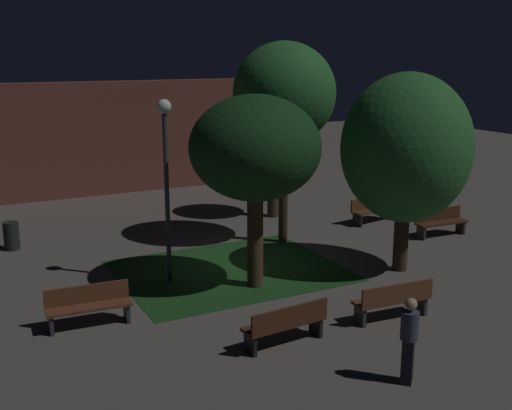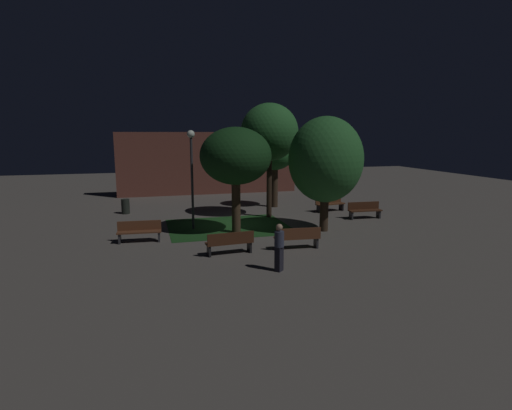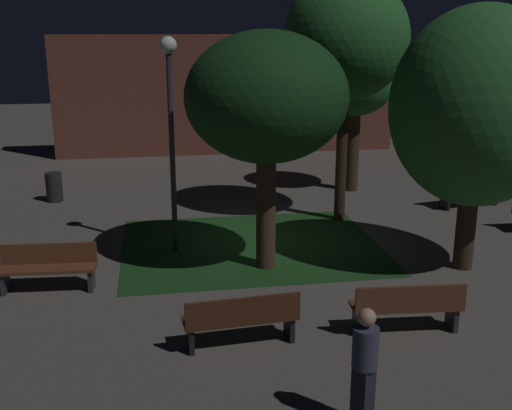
{
  "view_description": "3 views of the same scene",
  "coord_description": "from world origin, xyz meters",
  "px_view_note": "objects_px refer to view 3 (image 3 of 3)",
  "views": [
    {
      "loc": [
        -7.29,
        -14.89,
        5.77
      ],
      "look_at": [
        0.73,
        0.6,
        1.53
      ],
      "focal_mm": 44.28,
      "sensor_mm": 36.0,
      "label": 1
    },
    {
      "loc": [
        -4.36,
        -19.23,
        4.53
      ],
      "look_at": [
        0.84,
        -0.52,
        1.07
      ],
      "focal_mm": 28.38,
      "sensor_mm": 36.0,
      "label": 2
    },
    {
      "loc": [
        -2.59,
        -13.39,
        4.8
      ],
      "look_at": [
        -0.37,
        -0.23,
        0.99
      ],
      "focal_mm": 43.28,
      "sensor_mm": 36.0,
      "label": 3
    }
  ],
  "objects_px": {
    "tree_tall_center": "(266,99)",
    "tree_back_right": "(346,40)",
    "bench_path_side": "(407,306)",
    "pedestrian": "(364,366)",
    "tree_lawn_side": "(477,108)",
    "trash_bin": "(54,187)",
    "bench_front_left": "(468,189)",
    "lamp_post_near_wall": "(171,110)",
    "bench_back_row": "(242,318)",
    "tree_near_wall": "(355,87)",
    "bench_lawn_edge": "(48,266)"
  },
  "relations": [
    {
      "from": "bench_front_left",
      "to": "tree_back_right",
      "type": "relative_size",
      "value": 0.3
    },
    {
      "from": "tree_near_wall",
      "to": "tree_back_right",
      "type": "relative_size",
      "value": 0.69
    },
    {
      "from": "tree_back_right",
      "to": "tree_near_wall",
      "type": "bearing_deg",
      "value": 66.63
    },
    {
      "from": "tree_back_right",
      "to": "tree_lawn_side",
      "type": "bearing_deg",
      "value": -67.45
    },
    {
      "from": "bench_path_side",
      "to": "tree_lawn_side",
      "type": "relative_size",
      "value": 0.35
    },
    {
      "from": "bench_front_left",
      "to": "trash_bin",
      "type": "height_order",
      "value": "bench_front_left"
    },
    {
      "from": "bench_path_side",
      "to": "trash_bin",
      "type": "xyz_separation_m",
      "value": [
        -6.83,
        9.31,
        -0.06
      ]
    },
    {
      "from": "lamp_post_near_wall",
      "to": "tree_lawn_side",
      "type": "bearing_deg",
      "value": -18.94
    },
    {
      "from": "tree_back_right",
      "to": "trash_bin",
      "type": "relative_size",
      "value": 7.24
    },
    {
      "from": "tree_lawn_side",
      "to": "tree_tall_center",
      "type": "xyz_separation_m",
      "value": [
        -4.05,
        0.73,
        0.17
      ]
    },
    {
      "from": "bench_back_row",
      "to": "tree_back_right",
      "type": "bearing_deg",
      "value": 60.81
    },
    {
      "from": "bench_front_left",
      "to": "pedestrian",
      "type": "xyz_separation_m",
      "value": [
        -6.23,
        -9.14,
        0.37
      ]
    },
    {
      "from": "bench_path_side",
      "to": "tree_back_right",
      "type": "bearing_deg",
      "value": 82.98
    },
    {
      "from": "bench_front_left",
      "to": "trash_bin",
      "type": "relative_size",
      "value": 2.2
    },
    {
      "from": "tree_back_right",
      "to": "pedestrian",
      "type": "bearing_deg",
      "value": -105.15
    },
    {
      "from": "lamp_post_near_wall",
      "to": "trash_bin",
      "type": "distance_m",
      "value": 6.39
    },
    {
      "from": "bench_path_side",
      "to": "pedestrian",
      "type": "relative_size",
      "value": 1.14
    },
    {
      "from": "tree_back_right",
      "to": "lamp_post_near_wall",
      "type": "relative_size",
      "value": 1.31
    },
    {
      "from": "bench_front_left",
      "to": "lamp_post_near_wall",
      "type": "bearing_deg",
      "value": -164.28
    },
    {
      "from": "bench_back_row",
      "to": "tree_back_right",
      "type": "distance_m",
      "value": 8.23
    },
    {
      "from": "bench_front_left",
      "to": "tree_back_right",
      "type": "bearing_deg",
      "value": -170.92
    },
    {
      "from": "tree_tall_center",
      "to": "trash_bin",
      "type": "height_order",
      "value": "tree_tall_center"
    },
    {
      "from": "bench_path_side",
      "to": "trash_bin",
      "type": "distance_m",
      "value": 11.55
    },
    {
      "from": "tree_back_right",
      "to": "pedestrian",
      "type": "height_order",
      "value": "tree_back_right"
    },
    {
      "from": "bench_lawn_edge",
      "to": "tree_tall_center",
      "type": "distance_m",
      "value": 5.26
    },
    {
      "from": "bench_path_side",
      "to": "trash_bin",
      "type": "bearing_deg",
      "value": 126.27
    },
    {
      "from": "trash_bin",
      "to": "tree_tall_center",
      "type": "bearing_deg",
      "value": -49.85
    },
    {
      "from": "pedestrian",
      "to": "tree_near_wall",
      "type": "bearing_deg",
      "value": 72.68
    },
    {
      "from": "tree_near_wall",
      "to": "trash_bin",
      "type": "relative_size",
      "value": 4.98
    },
    {
      "from": "bench_front_left",
      "to": "tree_near_wall",
      "type": "distance_m",
      "value": 4.41
    },
    {
      "from": "tree_near_wall",
      "to": "pedestrian",
      "type": "relative_size",
      "value": 2.6
    },
    {
      "from": "bench_back_row",
      "to": "lamp_post_near_wall",
      "type": "distance_m",
      "value": 5.35
    },
    {
      "from": "tree_near_wall",
      "to": "pedestrian",
      "type": "xyz_separation_m",
      "value": [
        -3.56,
        -11.42,
        -2.31
      ]
    },
    {
      "from": "bench_lawn_edge",
      "to": "trash_bin",
      "type": "distance_m",
      "value": 6.56
    },
    {
      "from": "bench_lawn_edge",
      "to": "bench_front_left",
      "type": "bearing_deg",
      "value": 20.82
    },
    {
      "from": "bench_path_side",
      "to": "lamp_post_near_wall",
      "type": "relative_size",
      "value": 0.39
    },
    {
      "from": "bench_lawn_edge",
      "to": "pedestrian",
      "type": "height_order",
      "value": "pedestrian"
    },
    {
      "from": "tree_lawn_side",
      "to": "tree_back_right",
      "type": "height_order",
      "value": "tree_back_right"
    },
    {
      "from": "bench_path_side",
      "to": "pedestrian",
      "type": "bearing_deg",
      "value": -124.16
    },
    {
      "from": "tree_lawn_side",
      "to": "tree_back_right",
      "type": "distance_m",
      "value": 4.2
    },
    {
      "from": "pedestrian",
      "to": "tree_tall_center",
      "type": "bearing_deg",
      "value": 92.08
    },
    {
      "from": "tree_near_wall",
      "to": "pedestrian",
      "type": "distance_m",
      "value": 12.18
    },
    {
      "from": "bench_back_row",
      "to": "pedestrian",
      "type": "bearing_deg",
      "value": -62.34
    },
    {
      "from": "lamp_post_near_wall",
      "to": "trash_bin",
      "type": "xyz_separation_m",
      "value": [
        -3.27,
        4.76,
        -2.74
      ]
    },
    {
      "from": "tree_lawn_side",
      "to": "pedestrian",
      "type": "bearing_deg",
      "value": -128.69
    },
    {
      "from": "tree_tall_center",
      "to": "tree_back_right",
      "type": "xyz_separation_m",
      "value": [
        2.51,
        2.97,
        1.06
      ]
    },
    {
      "from": "bench_lawn_edge",
      "to": "tree_near_wall",
      "type": "relative_size",
      "value": 0.44
    },
    {
      "from": "bench_back_row",
      "to": "bench_front_left",
      "type": "relative_size",
      "value": 0.99
    },
    {
      "from": "pedestrian",
      "to": "lamp_post_near_wall",
      "type": "bearing_deg",
      "value": 106.54
    },
    {
      "from": "tree_tall_center",
      "to": "bench_front_left",
      "type": "bearing_deg",
      "value": 29.26
    }
  ]
}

